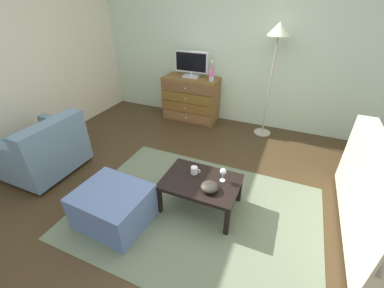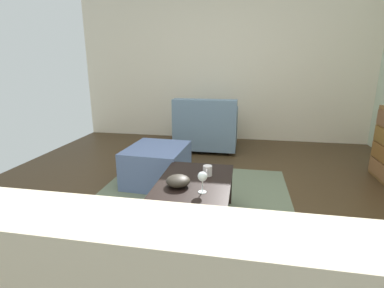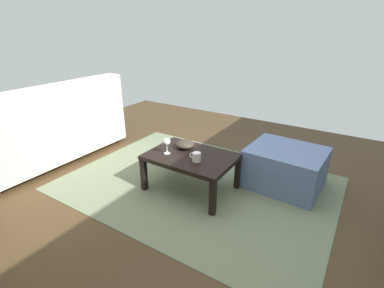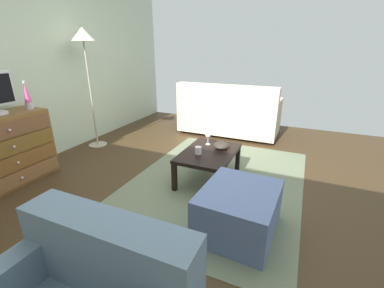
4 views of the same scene
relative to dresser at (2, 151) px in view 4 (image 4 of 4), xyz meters
name	(u,v)px [view 4 (image 4 of 4)]	position (x,y,z in m)	size (l,w,h in m)	color
ground_plane	(194,188)	(0.81, -2.00, -0.43)	(5.85, 5.10, 0.05)	#3C2B18
wall_accent_rear	(32,58)	(0.81, 0.31, 0.95)	(5.85, 0.12, 2.71)	beige
area_rug	(217,181)	(1.01, -2.20, -0.40)	(2.60, 1.90, 0.01)	#626D54
dresser	(2,151)	(0.00, 0.00, 0.00)	(1.00, 0.49, 0.81)	brown
lava_lamp	(27,97)	(0.40, -0.04, 0.55)	(0.09, 0.09, 0.33)	#B7B7BC
coffee_table	(209,155)	(1.02, -2.09, -0.08)	(0.82, 0.57, 0.37)	black
wine_glass	(208,135)	(1.23, -2.00, 0.08)	(0.07, 0.07, 0.16)	silver
mug	(198,150)	(0.90, -2.00, 0.01)	(0.11, 0.08, 0.08)	silver
bowl_decorative	(221,146)	(1.15, -2.19, 0.01)	(0.18, 0.18, 0.08)	#2F2921
couch_large	(229,115)	(2.82, -1.80, -0.05)	(0.85, 1.72, 0.92)	#332319
ottoman	(238,211)	(0.26, -2.64, -0.20)	(0.70, 0.60, 0.40)	slate
standing_lamp	(84,46)	(1.38, -0.05, 1.10)	(0.32, 0.32, 1.76)	#A59E8C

